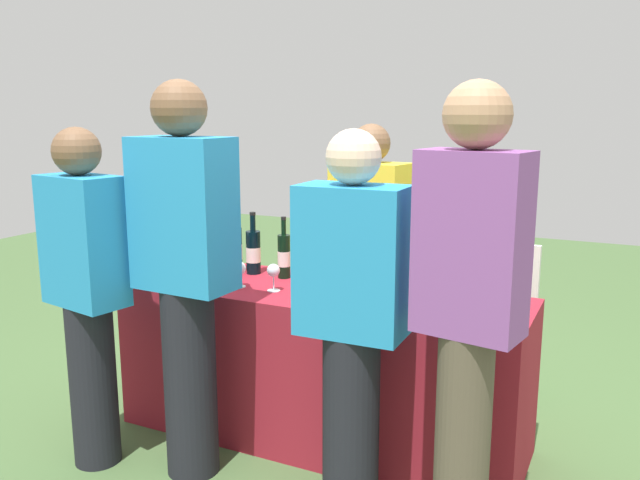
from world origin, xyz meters
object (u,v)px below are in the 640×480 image
object	(u,v)px
wine_glass_0	(239,269)
ice_bucket	(205,259)
guest_1	(186,269)
wine_glass_3	(444,291)
wine_bottle_1	(236,249)
guest_2	(352,318)
menu_board	(479,320)
wine_bottle_2	(253,252)
guest_0	(86,288)
wine_glass_2	(388,286)
server_pouring	(370,255)
wine_bottle_7	(433,276)
guest_3	(469,305)
wine_glass_1	(273,272)
wine_bottle_0	(199,249)
wine_bottle_3	(284,256)
wine_bottle_4	(332,264)
wine_bottle_5	(367,268)
wine_bottle_6	(397,270)

from	to	relation	value
wine_glass_0	ice_bucket	size ratio (longest dim) A/B	0.63
guest_1	wine_glass_3	bearing A→B (deg)	24.50
guest_1	wine_bottle_1	bearing A→B (deg)	108.46
guest_2	menu_board	size ratio (longest dim) A/B	1.69
wine_bottle_2	guest_0	bearing A→B (deg)	-114.65
guest_2	menu_board	bearing A→B (deg)	79.57
guest_2	wine_glass_2	bearing A→B (deg)	87.66
ice_bucket	server_pouring	size ratio (longest dim) A/B	0.13
wine_glass_3	ice_bucket	size ratio (longest dim) A/B	0.72
wine_bottle_7	guest_3	world-z (taller)	guest_3
wine_glass_1	guest_3	xyz separation A→B (m)	(1.05, -0.45, 0.10)
wine_bottle_0	guest_1	bearing A→B (deg)	-58.03
guest_0	guest_3	bearing A→B (deg)	14.53
wine_glass_2	ice_bucket	world-z (taller)	ice_bucket
wine_bottle_3	wine_glass_3	xyz separation A→B (m)	(0.93, -0.26, -0.01)
wine_bottle_0	wine_bottle_1	distance (m)	0.20
server_pouring	wine_bottle_7	bearing A→B (deg)	145.49
wine_bottle_1	wine_bottle_4	bearing A→B (deg)	-7.82
wine_bottle_1	wine_bottle_4	size ratio (longest dim) A/B	1.01
wine_glass_2	guest_0	bearing A→B (deg)	-156.83
wine_bottle_3	wine_glass_0	size ratio (longest dim) A/B	2.48
guest_3	guest_1	bearing A→B (deg)	-170.76
wine_glass_2	guest_0	world-z (taller)	guest_0
wine_bottle_0	guest_1	world-z (taller)	guest_1
wine_glass_2	guest_2	xyz separation A→B (m)	(-0.01, -0.38, -0.03)
guest_1	wine_glass_2	bearing A→B (deg)	29.75
wine_bottle_7	guest_0	size ratio (longest dim) A/B	0.20
wine_glass_2	menu_board	distance (m)	1.06
wine_bottle_1	guest_0	world-z (taller)	guest_0
guest_1	wine_glass_1	bearing A→B (deg)	69.08
wine_bottle_5	wine_bottle_3	bearing A→B (deg)	175.47
wine_bottle_6	server_pouring	xyz separation A→B (m)	(-0.32, 0.44, -0.04)
server_pouring	guest_3	world-z (taller)	guest_3
wine_bottle_7	guest_1	distance (m)	1.12
ice_bucket	guest_0	xyz separation A→B (m)	(-0.19, -0.65, -0.02)
wine_bottle_2	wine_glass_0	bearing A→B (deg)	-72.89
wine_bottle_2	menu_board	size ratio (longest dim) A/B	0.36
wine_bottle_0	menu_board	bearing A→B (deg)	28.28
wine_bottle_5	guest_2	distance (m)	0.65
wine_bottle_0	guest_0	xyz separation A→B (m)	(-0.08, -0.74, -0.05)
guest_2	menu_board	world-z (taller)	guest_2
wine_bottle_2	guest_3	bearing A→B (deg)	-28.06
guest_2	wine_bottle_6	bearing A→B (deg)	92.33
wine_bottle_3	guest_2	distance (m)	0.94
wine_bottle_4	guest_2	bearing A→B (deg)	-58.74
wine_bottle_4	wine_bottle_7	bearing A→B (deg)	3.28
guest_2	wine_glass_3	bearing A→B (deg)	55.99
guest_2	guest_3	world-z (taller)	guest_3
wine_bottle_7	wine_glass_1	xyz separation A→B (m)	(-0.73, -0.21, -0.01)
wine_bottle_1	server_pouring	world-z (taller)	server_pouring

